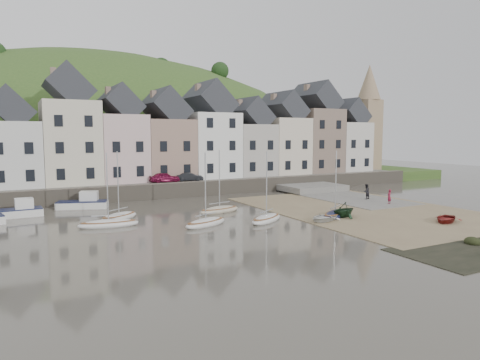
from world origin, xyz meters
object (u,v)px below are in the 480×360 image
person_dark (366,192)px  person_red (389,197)px  sailboat_0 (109,224)px  rowboat_green (344,210)px  car_left (165,177)px  car_right (190,177)px  rowboat_red (446,218)px  rowboat_white (323,217)px

person_dark → person_red: bearing=77.7°
person_red → sailboat_0: bearing=-20.9°
rowboat_green → person_dark: 11.88m
car_left → car_right: size_ratio=1.10×
rowboat_green → rowboat_red: size_ratio=0.87×
sailboat_0 → rowboat_red: (26.01, -11.90, 0.12)m
rowboat_green → person_red: (9.36, 3.42, 0.14)m
rowboat_red → rowboat_green: bearing=-158.0°
person_dark → car_left: (-19.37, 14.83, 1.24)m
rowboat_red → person_red: bearing=136.4°
sailboat_0 → car_left: sailboat_0 is taller
person_red → car_left: car_left is taller
rowboat_white → rowboat_green: rowboat_green is taller
sailboat_0 → person_dark: (29.30, 0.98, 0.73)m
person_red → rowboat_white: bearing=2.4°
rowboat_white → person_red: bearing=91.4°
sailboat_0 → car_left: 18.78m
car_left → car_right: bearing=-88.6°
rowboat_green → person_dark: (9.55, 7.06, 0.23)m
car_left → sailboat_0: bearing=149.3°
rowboat_red → person_dark: bearing=140.6°
sailboat_0 → car_right: 20.75m
rowboat_white → car_left: bearing=-179.3°
sailboat_0 → rowboat_green: sailboat_0 is taller
sailboat_0 → person_dark: sailboat_0 is taller
sailboat_0 → person_red: sailboat_0 is taller
person_red → person_dark: (0.20, 3.64, 0.10)m
rowboat_green → car_right: 22.86m
person_red → person_dark: size_ratio=0.89×
car_left → person_dark: bearing=-126.0°
rowboat_white → person_red: (12.13, 3.96, 0.52)m
rowboat_red → car_right: bearing=179.6°
sailboat_0 → person_red: bearing=-5.2°
car_left → car_right: (3.37, 0.00, -0.08)m
car_right → car_left: bearing=106.6°
person_red → car_right: car_right is taller
rowboat_red → car_left: car_left is taller
rowboat_green → car_left: 24.03m
sailboat_0 → person_red: (29.10, -2.66, 0.64)m
rowboat_white → person_dark: 14.50m
person_red → person_dark: person_dark is taller
sailboat_0 → car_left: (9.93, 15.81, 1.98)m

